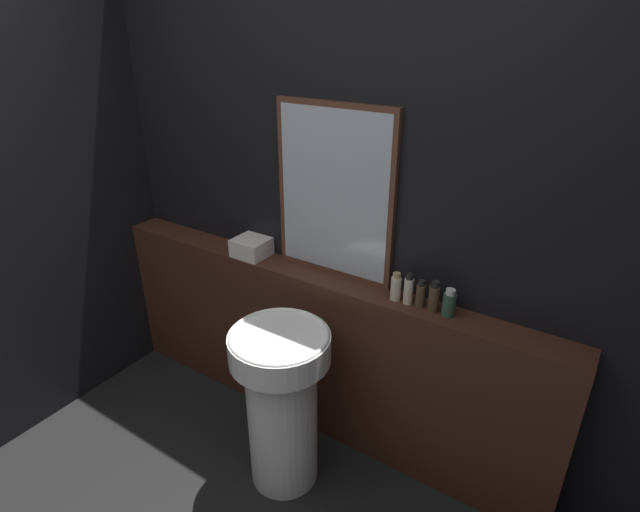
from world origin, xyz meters
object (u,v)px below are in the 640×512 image
at_px(conditioner_bottle, 409,290).
at_px(lotion_bottle, 421,295).
at_px(mirror, 334,193).
at_px(pedestal_sink, 282,399).
at_px(body_wash_bottle, 434,297).
at_px(towel_stack, 252,247).
at_px(shampoo_bottle, 396,287).
at_px(hand_soap_bottle, 449,303).

distance_m(conditioner_bottle, lotion_bottle, 0.06).
bearing_deg(mirror, pedestal_sink, -87.01).
relative_size(mirror, body_wash_bottle, 5.77).
height_order(pedestal_sink, conditioner_bottle, conditioner_bottle).
bearing_deg(pedestal_sink, conditioner_bottle, 45.28).
xyz_separation_m(conditioner_bottle, body_wash_bottle, (0.12, -0.00, -0.00)).
xyz_separation_m(towel_stack, shampoo_bottle, (0.84, 0.00, 0.01)).
bearing_deg(body_wash_bottle, mirror, 172.83).
relative_size(pedestal_sink, mirror, 1.02).
bearing_deg(pedestal_sink, hand_soap_bottle, 34.73).
height_order(conditioner_bottle, lotion_bottle, conditioner_bottle).
xyz_separation_m(mirror, lotion_bottle, (0.49, -0.07, -0.35)).
bearing_deg(lotion_bottle, shampoo_bottle, -180.00).
relative_size(towel_stack, hand_soap_bottle, 1.41).
relative_size(lotion_bottle, hand_soap_bottle, 1.03).
xyz_separation_m(towel_stack, body_wash_bottle, (1.02, -0.00, 0.02)).
distance_m(towel_stack, body_wash_bottle, 1.02).
height_order(shampoo_bottle, lotion_bottle, shampoo_bottle).
relative_size(pedestal_sink, hand_soap_bottle, 6.67).
distance_m(mirror, hand_soap_bottle, 0.72).
distance_m(mirror, shampoo_bottle, 0.52).
distance_m(towel_stack, lotion_bottle, 0.96).
height_order(mirror, body_wash_bottle, mirror).
xyz_separation_m(mirror, body_wash_bottle, (0.55, -0.07, -0.35)).
xyz_separation_m(shampoo_bottle, body_wash_bottle, (0.18, -0.00, 0.00)).
relative_size(body_wash_bottle, hand_soap_bottle, 1.13).
height_order(mirror, conditioner_bottle, mirror).
bearing_deg(lotion_bottle, body_wash_bottle, -0.00).
distance_m(mirror, conditioner_bottle, 0.56).
height_order(pedestal_sink, shampoo_bottle, shampoo_bottle).
bearing_deg(conditioner_bottle, hand_soap_bottle, 0.00).
distance_m(towel_stack, shampoo_bottle, 0.84).
bearing_deg(shampoo_bottle, hand_soap_bottle, 0.00).
height_order(conditioner_bottle, body_wash_bottle, conditioner_bottle).
relative_size(mirror, hand_soap_bottle, 6.53).
bearing_deg(body_wash_bottle, towel_stack, 180.00).
xyz_separation_m(towel_stack, hand_soap_bottle, (1.09, 0.00, 0.01)).
height_order(pedestal_sink, body_wash_bottle, body_wash_bottle).
relative_size(towel_stack, shampoo_bottle, 1.35).
bearing_deg(mirror, conditioner_bottle, -9.09).
bearing_deg(conditioner_bottle, pedestal_sink, -134.72).
bearing_deg(hand_soap_bottle, conditioner_bottle, 180.00).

